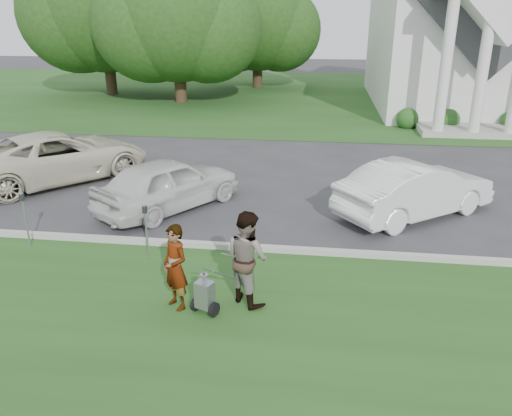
% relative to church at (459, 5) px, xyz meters
% --- Properties ---
extents(ground, '(120.00, 120.00, 0.00)m').
position_rel_church_xyz_m(ground, '(-9.00, -23.11, -5.94)').
color(ground, '#333335').
rests_on(ground, ground).
extents(grass_strip, '(80.00, 7.00, 0.01)m').
position_rel_church_xyz_m(grass_strip, '(-9.00, -26.11, -5.93)').
color(grass_strip, '#204B19').
rests_on(grass_strip, ground).
extents(church_lawn, '(80.00, 30.00, 0.01)m').
position_rel_church_xyz_m(church_lawn, '(-9.00, 3.89, -5.93)').
color(church_lawn, '#204B19').
rests_on(church_lawn, ground).
extents(curb, '(80.00, 0.18, 0.15)m').
position_rel_church_xyz_m(curb, '(-9.00, -22.56, -5.86)').
color(curb, '#9E9E93').
rests_on(curb, ground).
extents(church, '(9.19, 19.00, 24.10)m').
position_rel_church_xyz_m(church, '(0.00, 0.00, 0.00)').
color(church, white).
rests_on(church, ground).
extents(tree_left, '(10.63, 8.40, 9.71)m').
position_rel_church_xyz_m(tree_left, '(-17.01, -1.13, -0.83)').
color(tree_left, '#332316').
rests_on(tree_left, ground).
extents(tree_far, '(11.64, 9.20, 10.73)m').
position_rel_church_xyz_m(tree_far, '(-23.01, 1.87, -0.25)').
color(tree_far, '#332316').
rests_on(tree_far, ground).
extents(tree_back, '(9.61, 7.60, 8.89)m').
position_rel_church_xyz_m(tree_back, '(-13.01, 6.87, -1.21)').
color(tree_back, '#332316').
rests_on(tree_back, ground).
extents(striping_cart, '(0.73, 1.04, 0.90)m').
position_rel_church_xyz_m(striping_cart, '(-9.76, -25.35, -5.55)').
color(striping_cart, black).
rests_on(striping_cart, ground).
extents(person_left, '(0.73, 0.70, 1.69)m').
position_rel_church_xyz_m(person_left, '(-10.34, -25.21, -5.09)').
color(person_left, '#999999').
rests_on(person_left, ground).
extents(person_right, '(1.16, 1.14, 1.88)m').
position_rel_church_xyz_m(person_right, '(-9.04, -24.81, -5.00)').
color(person_right, '#999999').
rests_on(person_right, ground).
extents(parking_meter_near, '(0.10, 0.09, 1.34)m').
position_rel_church_xyz_m(parking_meter_near, '(-11.57, -23.34, -5.09)').
color(parking_meter_near, gray).
rests_on(parking_meter_near, ground).
extents(parking_meter_far, '(0.10, 0.09, 1.38)m').
position_rel_church_xyz_m(parking_meter_far, '(-14.68, -23.04, -5.07)').
color(parking_meter_far, gray).
rests_on(parking_meter_far, ground).
extents(car_a, '(6.00, 6.32, 1.66)m').
position_rel_church_xyz_m(car_a, '(-16.54, -17.90, -5.11)').
color(car_a, beige).
rests_on(car_a, ground).
extents(car_b, '(4.01, 4.73, 1.53)m').
position_rel_church_xyz_m(car_b, '(-12.05, -20.07, -5.17)').
color(car_b, silver).
rests_on(car_b, ground).
extents(car_d, '(4.75, 4.20, 1.56)m').
position_rel_church_xyz_m(car_d, '(-5.09, -19.69, -5.16)').
color(car_d, silver).
rests_on(car_d, ground).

